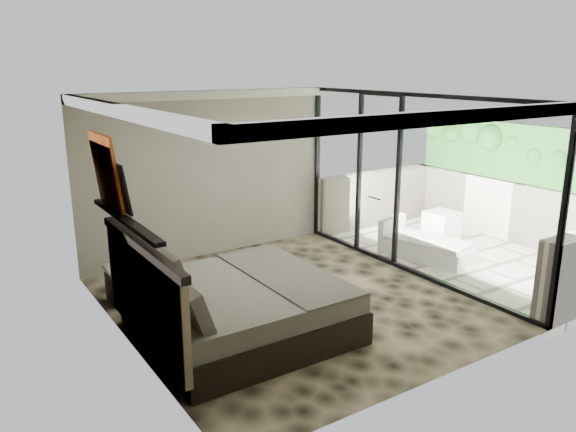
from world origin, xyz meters
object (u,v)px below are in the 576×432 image
bed (233,306)px  lounger (424,247)px  nightstand (124,285)px  table_lamp (124,238)px  ottoman (441,225)px

bed → lounger: bed is taller
nightstand → lounger: size_ratio=0.28×
bed → nightstand: (-0.78, 1.77, -0.15)m
table_lamp → bed: bearing=-67.7°
table_lamp → lounger: 4.98m
nightstand → ottoman: (5.91, -0.44, 0.03)m
bed → nightstand: bearing=113.8°
ottoman → lounger: bearing=-152.1°
nightstand → lounger: 4.98m
bed → lounger: 4.18m
bed → nightstand: bed is taller
ottoman → bed: bearing=-165.5°
bed → table_lamp: bearing=112.3°
nightstand → table_lamp: 0.68m
bed → nightstand: 1.93m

